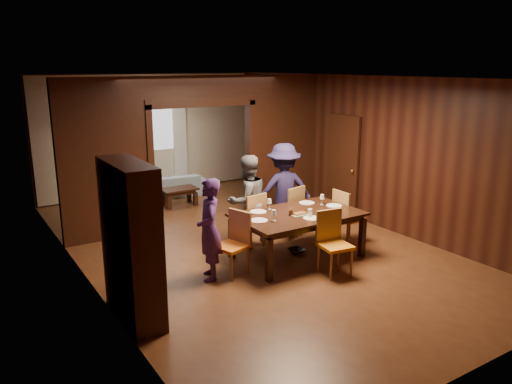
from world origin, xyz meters
TOP-DOWN VIEW (x-y plane):
  - floor at (0.00, 0.00)m, footprint 9.00×9.00m
  - ceiling at (0.00, 0.00)m, footprint 5.50×9.00m
  - room_walls at (0.00, 1.89)m, footprint 5.52×9.01m
  - person_purple at (-1.18, -0.95)m, footprint 0.55×0.65m
  - person_grey at (0.02, -0.05)m, footprint 0.82×0.66m
  - person_navy at (0.85, 0.04)m, footprint 1.26×0.94m
  - sofa at (0.20, 3.85)m, footprint 1.86×0.94m
  - serving_bowl at (0.52, -0.82)m, footprint 0.29×0.29m
  - dining_table at (0.42, -0.98)m, footprint 2.02×1.25m
  - coffee_table at (0.05, 2.95)m, footprint 0.80×0.50m
  - chair_left at (-0.85, -1.01)m, footprint 0.55×0.55m
  - chair_right at (1.62, -0.91)m, footprint 0.46×0.46m
  - chair_far_l at (0.02, -0.11)m, footprint 0.51×0.51m
  - chair_far_r at (0.89, -0.05)m, footprint 0.53×0.53m
  - chair_near at (0.48, -1.83)m, footprint 0.50×0.50m
  - hutch at (-2.53, -1.50)m, footprint 0.40×1.20m
  - door_right at (2.70, 0.50)m, footprint 0.06×0.90m
  - window_far at (0.00, 4.44)m, footprint 1.20×0.03m
  - curtain_left at (-0.75, 4.40)m, footprint 0.35×0.06m
  - curtain_right at (0.75, 4.40)m, footprint 0.35×0.06m
  - plate_left at (-0.34, -0.98)m, footprint 0.27×0.27m
  - plate_far_l at (-0.10, -0.58)m, footprint 0.27×0.27m
  - plate_far_r at (0.91, -0.58)m, footprint 0.27×0.27m
  - plate_right at (1.19, -0.97)m, footprint 0.27×0.27m
  - plate_near at (0.42, -1.33)m, footprint 0.27×0.27m
  - platter_a at (0.38, -1.07)m, footprint 0.30×0.20m
  - platter_b at (0.77, -1.28)m, footprint 0.30×0.20m
  - wineglass_left at (-0.15, -1.12)m, footprint 0.08×0.08m
  - wineglass_far at (0.15, -0.54)m, footprint 0.08×0.08m
  - wineglass_right at (1.07, -0.79)m, footprint 0.08×0.08m
  - tumbler at (0.43, -1.27)m, footprint 0.07×0.07m
  - condiment_jar at (0.25, -1.02)m, footprint 0.08×0.08m

SIDE VIEW (x-z plane):
  - floor at x=0.00m, z-range 0.00..0.00m
  - coffee_table at x=0.05m, z-range 0.00..0.40m
  - sofa at x=0.20m, z-range 0.00..0.52m
  - dining_table at x=0.42m, z-range 0.00..0.76m
  - chair_left at x=-0.85m, z-range 0.00..0.97m
  - chair_right at x=1.62m, z-range 0.00..0.97m
  - chair_far_l at x=0.02m, z-range 0.00..0.97m
  - chair_far_r at x=0.89m, z-range 0.00..0.97m
  - chair_near at x=0.48m, z-range 0.00..0.97m
  - person_purple at x=-1.18m, z-range 0.00..1.53m
  - plate_left at x=-0.34m, z-range 0.76..0.77m
  - plate_far_l at x=-0.10m, z-range 0.76..0.77m
  - plate_far_r at x=0.91m, z-range 0.76..0.77m
  - plate_right at x=1.19m, z-range 0.76..0.77m
  - plate_near at x=0.42m, z-range 0.76..0.77m
  - platter_a at x=0.38m, z-range 0.76..0.80m
  - platter_b at x=0.77m, z-range 0.76..0.80m
  - serving_bowl at x=0.52m, z-range 0.76..0.83m
  - person_grey at x=0.02m, z-range 0.00..1.61m
  - condiment_jar at x=0.25m, z-range 0.76..0.87m
  - tumbler at x=0.43m, z-range 0.76..0.90m
  - wineglass_left at x=-0.15m, z-range 0.76..0.94m
  - wineglass_far at x=0.15m, z-range 0.76..0.94m
  - wineglass_right at x=1.07m, z-range 0.76..0.94m
  - person_navy at x=0.85m, z-range 0.00..1.73m
  - hutch at x=-2.53m, z-range 0.00..2.00m
  - door_right at x=2.70m, z-range 0.00..2.10m
  - curtain_left at x=-0.75m, z-range 0.05..2.45m
  - curtain_right at x=0.75m, z-range 0.05..2.45m
  - room_walls at x=0.00m, z-range 0.06..2.96m
  - window_far at x=0.00m, z-range 1.05..2.35m
  - ceiling at x=0.00m, z-range 2.89..2.91m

